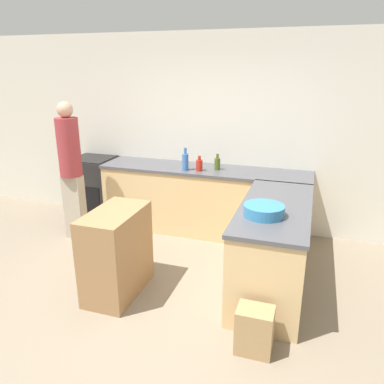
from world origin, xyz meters
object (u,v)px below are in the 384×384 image
object	(u,v)px
hot_sauce_bottle	(199,165)
water_bottle_blue	(185,161)
olive_oil_bottle	(217,163)
paper_bag	(254,330)
person_by_range	(71,165)
mixing_bowl	(264,210)
island_table	(117,253)
range_oven	(95,188)

from	to	relation	value
hot_sauce_bottle	water_bottle_blue	size ratio (longest dim) A/B	0.66
olive_oil_bottle	paper_bag	xyz separation A→B (m)	(0.89, -2.15, -0.81)
person_by_range	mixing_bowl	bearing A→B (deg)	-15.88
island_table	paper_bag	bearing A→B (deg)	-15.91
range_oven	paper_bag	world-z (taller)	range_oven
olive_oil_bottle	range_oven	bearing A→B (deg)	179.15
hot_sauce_bottle	olive_oil_bottle	distance (m)	0.25
mixing_bowl	person_by_range	distance (m)	2.72
island_table	hot_sauce_bottle	xyz separation A→B (m)	(0.38, 1.60, 0.56)
mixing_bowl	person_by_range	world-z (taller)	person_by_range
mixing_bowl	hot_sauce_bottle	xyz separation A→B (m)	(-1.04, 1.33, 0.03)
person_by_range	paper_bag	bearing A→B (deg)	-28.24
range_oven	olive_oil_bottle	size ratio (longest dim) A/B	4.33
range_oven	person_by_range	distance (m)	0.94
water_bottle_blue	olive_oil_bottle	world-z (taller)	water_bottle_blue
range_oven	water_bottle_blue	bearing A→B (deg)	-6.70
hot_sauce_bottle	person_by_range	size ratio (longest dim) A/B	0.11
range_oven	water_bottle_blue	size ratio (longest dim) A/B	3.07
water_bottle_blue	paper_bag	distance (m)	2.53
range_oven	hot_sauce_bottle	size ratio (longest dim) A/B	4.64
mixing_bowl	person_by_range	bearing A→B (deg)	164.12
range_oven	olive_oil_bottle	xyz separation A→B (m)	(1.95, -0.03, 0.55)
water_bottle_blue	person_by_range	world-z (taller)	person_by_range
range_oven	paper_bag	xyz separation A→B (m)	(2.84, -2.18, -0.27)
range_oven	island_table	bearing A→B (deg)	-52.37
olive_oil_bottle	person_by_range	distance (m)	1.93
water_bottle_blue	mixing_bowl	bearing A→B (deg)	-46.84
water_bottle_blue	island_table	bearing A→B (deg)	-96.93
island_table	hot_sauce_bottle	bearing A→B (deg)	76.71
mixing_bowl	hot_sauce_bottle	bearing A→B (deg)	127.92
hot_sauce_bottle	paper_bag	size ratio (longest dim) A/B	0.51
water_bottle_blue	paper_bag	world-z (taller)	water_bottle_blue
water_bottle_blue	person_by_range	size ratio (longest dim) A/B	0.17
hot_sauce_bottle	person_by_range	bearing A→B (deg)	-159.66
mixing_bowl	water_bottle_blue	world-z (taller)	water_bottle_blue
olive_oil_bottle	island_table	bearing A→B (deg)	-108.87
island_table	olive_oil_bottle	xyz separation A→B (m)	(0.59, 1.73, 0.56)
mixing_bowl	olive_oil_bottle	bearing A→B (deg)	119.46
range_oven	hot_sauce_bottle	distance (m)	1.82
paper_bag	range_oven	bearing A→B (deg)	142.44
mixing_bowl	olive_oil_bottle	distance (m)	1.67
hot_sauce_bottle	paper_bag	xyz separation A→B (m)	(1.10, -2.03, -0.81)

